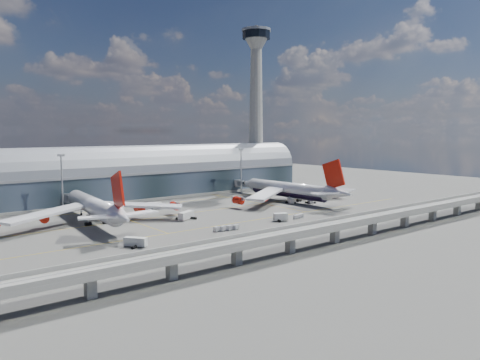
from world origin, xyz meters
TOP-DOWN VIEW (x-y plane):
  - ground at (0.00, 0.00)m, footprint 500.00×500.00m
  - taxi_lines at (0.00, 22.11)m, footprint 200.00×80.12m
  - terminal at (0.00, 77.99)m, footprint 200.00×30.00m
  - control_tower at (85.00, 83.00)m, footprint 19.00×19.00m
  - guideway at (-0.00, -55.00)m, footprint 220.00×8.50m
  - floodlight_mast_left at (-50.00, 55.00)m, footprint 3.00×0.70m
  - floodlight_mast_right at (50.00, 55.00)m, footprint 3.00×0.70m
  - airliner_left at (-48.26, 22.26)m, footprint 71.92×75.62m
  - airliner_right at (50.87, 16.04)m, footprint 70.08×73.23m
  - jet_bridge_left at (-44.49, 53.12)m, footprint 4.40×28.00m
  - jet_bridge_right at (54.32, 51.18)m, footprint 4.40×32.00m
  - service_truck_0 at (-52.41, -20.18)m, footprint 6.20×7.08m
  - service_truck_1 at (11.31, -17.98)m, footprint 6.02×4.44m
  - service_truck_2 at (-16.28, 8.08)m, footprint 9.13×6.46m
  - service_truck_3 at (54.71, 6.09)m, footprint 4.38×5.39m
  - service_truck_4 at (46.48, 11.68)m, footprint 3.98×5.24m
  - service_truck_5 at (-14.03, 38.59)m, footprint 6.88×4.55m
  - cargo_train_0 at (-16.35, -18.89)m, footprint 10.11×3.61m
  - cargo_train_1 at (2.54, -37.50)m, footprint 9.81×5.53m
  - cargo_train_2 at (21.55, -17.98)m, footprint 6.66×3.12m

SIDE VIEW (x-z plane):
  - ground at x=0.00m, z-range 0.00..0.00m
  - taxi_lines at x=0.00m, z-range 0.00..0.01m
  - cargo_train_2 at x=21.55m, z-range 0.03..1.49m
  - cargo_train_0 at x=-16.35m, z-range 0.04..1.70m
  - cargo_train_1 at x=2.54m, z-range 0.04..1.71m
  - service_truck_3 at x=54.71m, z-range 0.03..2.51m
  - service_truck_4 at x=46.48m, z-range 0.01..2.77m
  - service_truck_0 at x=-52.41m, z-range 0.05..3.00m
  - service_truck_5 at x=-14.03m, z-range 0.04..3.14m
  - service_truck_1 at x=11.31m, z-range 0.01..3.19m
  - service_truck_2 at x=-16.28m, z-range 0.07..3.32m
  - jet_bridge_left at x=-44.49m, z-range 1.55..8.80m
  - jet_bridge_right at x=54.32m, z-range 1.56..8.81m
  - guideway at x=0.00m, z-range 1.69..8.89m
  - airliner_right at x=50.87m, z-range -5.60..17.66m
  - airliner_left at x=-48.26m, z-range -4.94..18.10m
  - terminal at x=0.00m, z-range -2.66..25.34m
  - floodlight_mast_left at x=-50.00m, z-range 0.78..26.48m
  - floodlight_mast_right at x=50.00m, z-range 0.78..26.48m
  - control_tower at x=85.00m, z-range 0.14..103.14m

